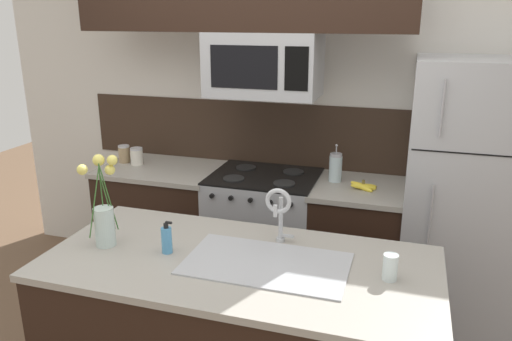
{
  "coord_description": "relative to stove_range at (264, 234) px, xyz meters",
  "views": [
    {
      "loc": [
        0.96,
        -2.35,
        2.02
      ],
      "look_at": [
        0.14,
        0.27,
        1.16
      ],
      "focal_mm": 35.0,
      "sensor_mm": 36.0,
      "label": 1
    }
  ],
  "objects": [
    {
      "name": "microwave",
      "position": [
        0.0,
        -0.02,
        1.24
      ],
      "size": [
        0.74,
        0.4,
        0.42
      ],
      "color": "#A8AAAF"
    },
    {
      "name": "storage_jar_tall",
      "position": [
        -1.16,
        0.03,
        0.52
      ],
      "size": [
        0.09,
        0.09,
        0.14
      ],
      "color": "#997F5B",
      "rests_on": "back_counter_left"
    },
    {
      "name": "banana_bunch",
      "position": [
        0.7,
        -0.06,
        0.47
      ],
      "size": [
        0.19,
        0.12,
        0.08
      ],
      "color": "yellow",
      "rests_on": "back_counter_right"
    },
    {
      "name": "french_press",
      "position": [
        0.5,
        0.06,
        0.55
      ],
      "size": [
        0.09,
        0.09,
        0.27
      ],
      "color": "silver",
      "rests_on": "back_counter_right"
    },
    {
      "name": "flower_vase",
      "position": [
        -0.45,
        -1.29,
        0.6
      ],
      "size": [
        0.13,
        0.19,
        0.46
      ],
      "color": "silver",
      "rests_on": "island_counter"
    },
    {
      "name": "rear_partition",
      "position": [
        0.3,
        0.38,
        0.84
      ],
      "size": [
        5.2,
        0.1,
        2.6
      ],
      "primitive_type": "cube",
      "color": "silver",
      "rests_on": "ground"
    },
    {
      "name": "refrigerator",
      "position": [
        1.36,
        0.02,
        0.43
      ],
      "size": [
        0.79,
        0.74,
        1.78
      ],
      "color": "#A8AAAF",
      "rests_on": "ground"
    },
    {
      "name": "back_counter_right",
      "position": [
        0.67,
        0.0,
        -0.01
      ],
      "size": [
        0.62,
        0.65,
        0.91
      ],
      "color": "black",
      "rests_on": "ground"
    },
    {
      "name": "splash_band",
      "position": [
        -0.0,
        0.32,
        0.69
      ],
      "size": [
        3.1,
        0.01,
        0.48
      ],
      "primitive_type": "cube",
      "color": "#332319",
      "rests_on": "rear_partition"
    },
    {
      "name": "dish_soap_bottle",
      "position": [
        -0.12,
        -1.28,
        0.52
      ],
      "size": [
        0.06,
        0.05,
        0.16
      ],
      "color": "#4C93C6",
      "rests_on": "island_counter"
    },
    {
      "name": "back_counter_left",
      "position": [
        -0.82,
        0.0,
        -0.01
      ],
      "size": [
        0.91,
        0.65,
        0.91
      ],
      "color": "black",
      "rests_on": "ground"
    },
    {
      "name": "sink_faucet",
      "position": [
        0.38,
        -1.03,
        0.65
      ],
      "size": [
        0.14,
        0.14,
        0.31
      ],
      "color": "#B7BABF",
      "rests_on": "island_counter"
    },
    {
      "name": "drinking_glass",
      "position": [
        0.93,
        -1.22,
        0.51
      ],
      "size": [
        0.07,
        0.07,
        0.12
      ],
      "color": "silver",
      "rests_on": "island_counter"
    },
    {
      "name": "kitchen_sink",
      "position": [
        0.38,
        -1.25,
        0.38
      ],
      "size": [
        0.76,
        0.44,
        0.16
      ],
      "color": "#ADAFB5",
      "rests_on": "island_counter"
    },
    {
      "name": "stove_range",
      "position": [
        0.0,
        0.0,
        0.0
      ],
      "size": [
        0.76,
        0.64,
        0.93
      ],
      "color": "#A8AAAF",
      "rests_on": "ground"
    },
    {
      "name": "storage_jar_medium",
      "position": [
        -1.03,
        0.01,
        0.51
      ],
      "size": [
        0.1,
        0.1,
        0.13
      ],
      "color": "silver",
      "rests_on": "back_counter_left"
    }
  ]
}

